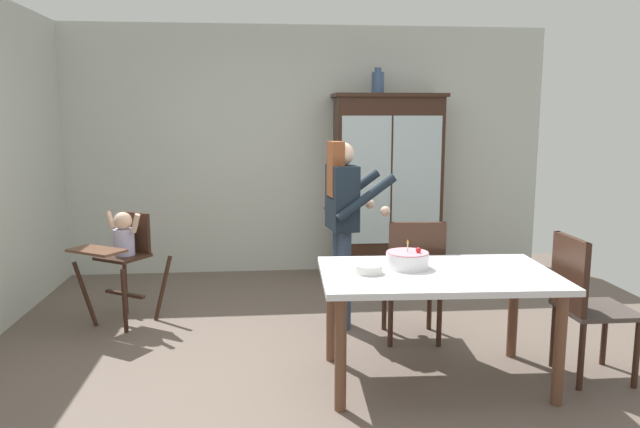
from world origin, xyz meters
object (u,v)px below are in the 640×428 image
ceramic_vase (378,82)px  serving_bowl (369,269)px  dining_table (437,286)px  dining_chair_far_side (414,272)px  high_chair_with_toddler (123,247)px  china_cabinet (387,185)px  adult_person (343,211)px  dining_chair_right_end (582,297)px  birthday_cake (407,260)px

ceramic_vase → serving_bowl: size_ratio=1.50×
ceramic_vase → serving_bowl: ceramic_vase is taller
dining_table → dining_chair_far_side: size_ratio=1.60×
high_chair_with_toddler → dining_table: bearing=2.5°
china_cabinet → high_chair_with_toddler: (-2.52, -1.41, -0.34)m
serving_bowl → ceramic_vase: bearing=78.3°
china_cabinet → high_chair_with_toddler: bearing=-150.8°
high_chair_with_toddler → adult_person: size_ratio=0.62×
serving_bowl → dining_chair_right_end: dining_chair_right_end is taller
birthday_cake → dining_chair_far_side: size_ratio=0.29×
china_cabinet → serving_bowl: (-0.69, -2.75, -0.22)m
high_chair_with_toddler → china_cabinet: bearing=62.3°
ceramic_vase → dining_table: (-0.12, -2.76, -1.44)m
birthday_cake → ceramic_vase: bearing=83.7°
china_cabinet → dining_table: china_cabinet is taller
china_cabinet → serving_bowl: bearing=-104.1°
ceramic_vase → adult_person: size_ratio=0.18×
adult_person → dining_chair_far_side: bearing=-138.7°
dining_table → birthday_cake: 0.25m
high_chair_with_toddler → dining_chair_right_end: dining_chair_right_end is taller
serving_bowl → dining_chair_right_end: size_ratio=0.19×
dining_table → china_cabinet: bearing=85.0°
ceramic_vase → birthday_cake: ceramic_vase is taller
dining_table → dining_chair_right_end: (0.97, -0.04, -0.09)m
adult_person → birthday_cake: adult_person is taller
ceramic_vase → adult_person: 2.08m
china_cabinet → high_chair_with_toddler: 2.90m
high_chair_with_toddler → dining_chair_right_end: (3.24, -1.39, -0.10)m
ceramic_vase → serving_bowl: 3.10m
adult_person → dining_table: size_ratio=1.00×
ceramic_vase → high_chair_with_toddler: 3.13m
serving_bowl → high_chair_with_toddler: bearing=143.7°
high_chair_with_toddler → dining_chair_far_side: bearing=16.9°
china_cabinet → birthday_cake: china_cabinet is taller
high_chair_with_toddler → serving_bowl: high_chair_with_toddler is taller
dining_chair_far_side → china_cabinet: bearing=-91.7°
adult_person → ceramic_vase: bearing=-27.1°
birthday_cake → dining_chair_right_end: bearing=-8.0°
ceramic_vase → high_chair_with_toddler: (-2.40, -1.41, -1.43)m
ceramic_vase → dining_table: size_ratio=0.18×
dining_chair_far_side → dining_table: bearing=92.3°
high_chair_with_toddler → serving_bowl: bearing=-3.2°
china_cabinet → adult_person: bearing=-113.3°
dining_table → birthday_cake: birthday_cake is taller
china_cabinet → birthday_cake: size_ratio=7.03×
dining_table → ceramic_vase: bearing=87.5°
adult_person → dining_chair_right_end: (1.43, -1.15, -0.41)m
serving_bowl → dining_chair_far_side: dining_chair_far_side is taller
adult_person → dining_chair_far_side: (0.49, -0.43, -0.41)m
high_chair_with_toddler → dining_table: 2.65m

